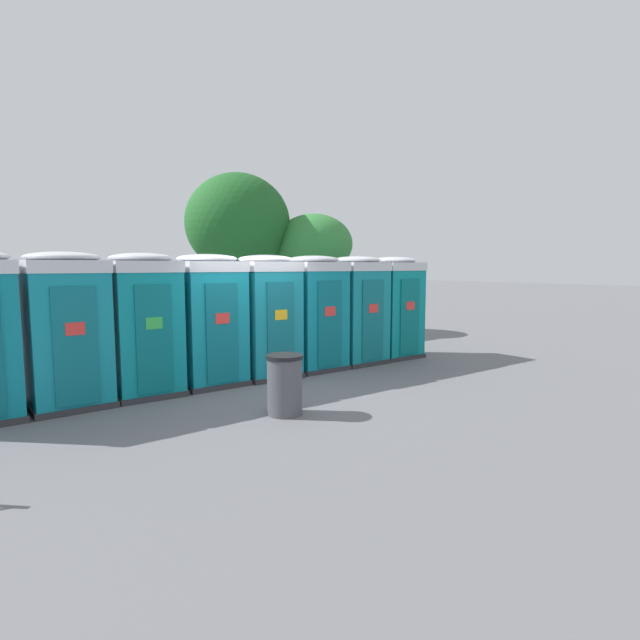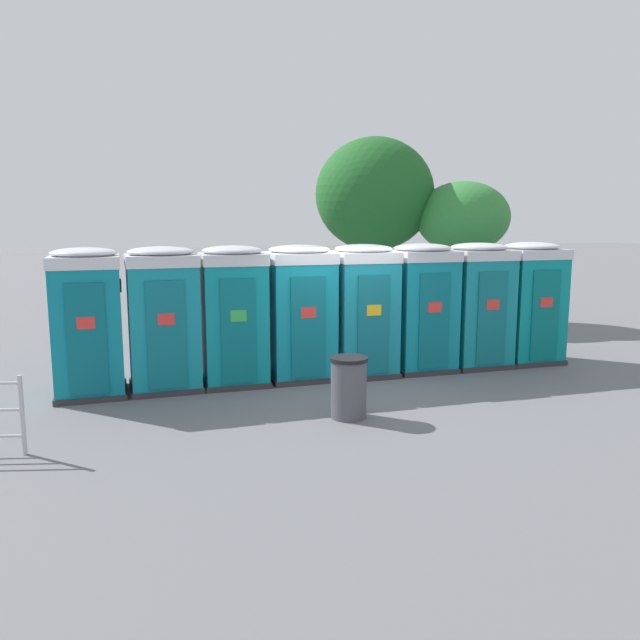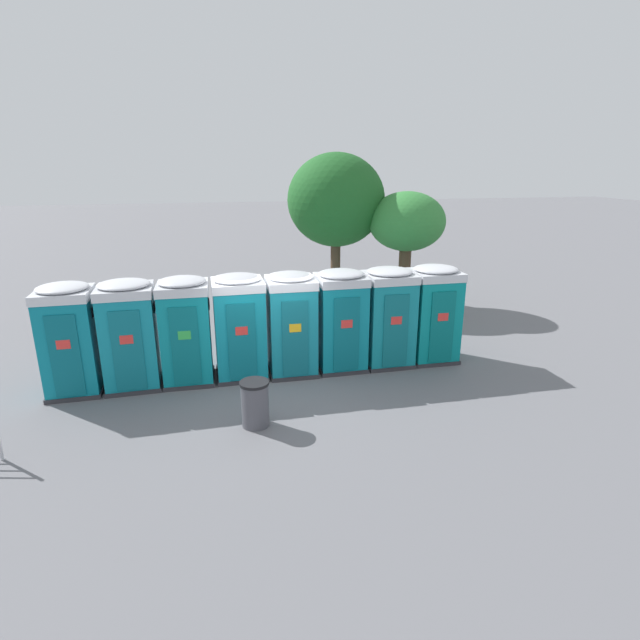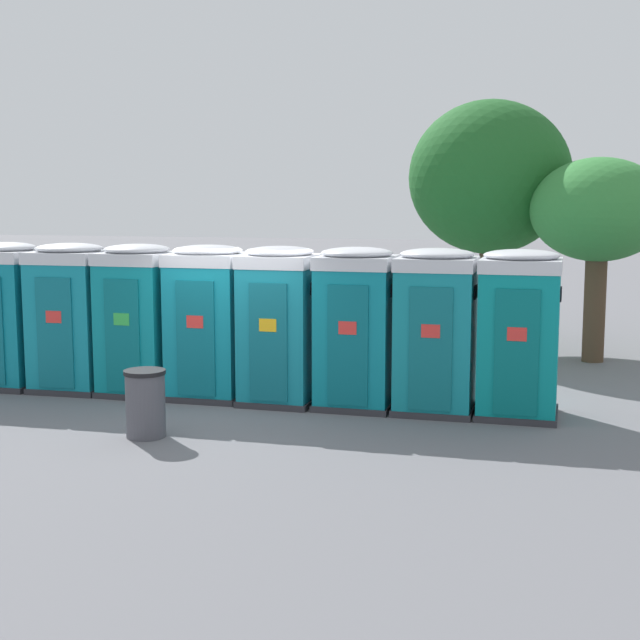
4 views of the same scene
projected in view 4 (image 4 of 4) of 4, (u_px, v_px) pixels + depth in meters
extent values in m
plane|color=slate|center=(234.00, 407.00, 14.15)|extent=(120.00, 120.00, 0.00)
cube|color=#2D2D33|center=(10.00, 383.00, 15.74)|extent=(1.19, 1.22, 0.10)
cube|color=#0C7A8E|center=(7.00, 322.00, 15.59)|extent=(1.13, 1.16, 2.10)
cube|color=black|center=(34.00, 281.00, 15.36)|extent=(0.03, 0.36, 0.20)
cube|color=silver|center=(4.00, 256.00, 15.44)|extent=(1.16, 1.20, 0.20)
ellipsoid|color=silver|center=(4.00, 247.00, 15.42)|extent=(1.11, 1.14, 0.18)
cube|color=#2D2D33|center=(74.00, 387.00, 15.45)|extent=(1.27, 1.24, 0.10)
cube|color=teal|center=(72.00, 324.00, 15.31)|extent=(1.21, 1.18, 2.10)
cube|color=#0D6877|center=(55.00, 333.00, 14.75)|extent=(0.65, 0.05, 1.85)
cube|color=red|center=(54.00, 317.00, 14.70)|extent=(0.28, 0.02, 0.20)
cube|color=black|center=(103.00, 282.00, 15.07)|extent=(0.04, 0.36, 0.20)
cube|color=silver|center=(70.00, 257.00, 15.15)|extent=(1.25, 1.22, 0.20)
ellipsoid|color=silver|center=(69.00, 248.00, 15.13)|extent=(1.19, 1.16, 0.18)
cube|color=#2D2D33|center=(141.00, 390.00, 15.15)|extent=(1.19, 1.21, 0.10)
cube|color=#0C8590|center=(139.00, 326.00, 15.00)|extent=(1.13, 1.15, 2.10)
cube|color=#096770|center=(122.00, 336.00, 14.46)|extent=(0.61, 0.04, 1.85)
cube|color=green|center=(121.00, 319.00, 14.40)|extent=(0.28, 0.01, 0.20)
cube|color=black|center=(169.00, 284.00, 14.75)|extent=(0.03, 0.36, 0.20)
cube|color=silver|center=(137.00, 258.00, 14.85)|extent=(1.16, 1.19, 0.20)
ellipsoid|color=silver|center=(137.00, 249.00, 14.83)|extent=(1.11, 1.13, 0.18)
cube|color=#2D2D33|center=(210.00, 394.00, 14.86)|extent=(1.24, 1.21, 0.10)
cube|color=#0F8599|center=(209.00, 329.00, 14.71)|extent=(1.18, 1.16, 2.10)
cube|color=#0C6877|center=(196.00, 339.00, 14.16)|extent=(0.64, 0.04, 1.85)
cube|color=red|center=(195.00, 322.00, 14.10)|extent=(0.28, 0.01, 0.20)
cube|color=black|center=(243.00, 286.00, 14.46)|extent=(0.03, 0.36, 0.20)
cube|color=silver|center=(208.00, 260.00, 14.55)|extent=(1.22, 1.19, 0.20)
ellipsoid|color=silver|center=(208.00, 250.00, 14.53)|extent=(1.16, 1.13, 0.18)
cube|color=#2D2D33|center=(281.00, 399.00, 14.47)|extent=(1.19, 1.21, 0.10)
cube|color=teal|center=(280.00, 332.00, 14.33)|extent=(1.13, 1.15, 2.10)
cube|color=#0F6574|center=(268.00, 343.00, 13.78)|extent=(0.61, 0.04, 1.85)
cube|color=yellow|center=(268.00, 325.00, 13.72)|extent=(0.28, 0.01, 0.20)
cube|color=black|center=(314.00, 288.00, 14.07)|extent=(0.03, 0.36, 0.20)
cube|color=silver|center=(280.00, 261.00, 14.17)|extent=(1.16, 1.19, 0.20)
ellipsoid|color=silver|center=(280.00, 252.00, 14.15)|extent=(1.11, 1.13, 0.18)
cube|color=#2D2D33|center=(356.00, 403.00, 14.18)|extent=(1.21, 1.20, 0.10)
cube|color=#0C8091|center=(356.00, 335.00, 14.03)|extent=(1.15, 1.14, 2.10)
cube|color=#0A6471|center=(348.00, 346.00, 13.48)|extent=(0.63, 0.03, 1.85)
cube|color=red|center=(347.00, 328.00, 13.43)|extent=(0.28, 0.01, 0.20)
cube|color=black|center=(393.00, 290.00, 13.78)|extent=(0.03, 0.36, 0.20)
cube|color=silver|center=(357.00, 262.00, 13.88)|extent=(1.18, 1.18, 0.20)
ellipsoid|color=silver|center=(357.00, 253.00, 13.86)|extent=(1.13, 1.12, 0.18)
cube|color=#2D2D33|center=(435.00, 408.00, 13.86)|extent=(1.23, 1.20, 0.10)
cube|color=teal|center=(436.00, 338.00, 13.71)|extent=(1.17, 1.15, 2.10)
cube|color=#0D6671|center=(430.00, 349.00, 13.16)|extent=(0.64, 0.03, 1.85)
cube|color=red|center=(431.00, 331.00, 13.10)|extent=(0.28, 0.01, 0.20)
cube|color=black|center=(476.00, 292.00, 13.46)|extent=(0.03, 0.36, 0.20)
cube|color=silver|center=(437.00, 264.00, 13.55)|extent=(1.20, 1.18, 0.20)
ellipsoid|color=silver|center=(437.00, 254.00, 13.53)|extent=(1.14, 1.12, 0.18)
cube|color=#2D2D33|center=(517.00, 413.00, 13.55)|extent=(1.22, 1.21, 0.10)
cube|color=#098789|center=(519.00, 342.00, 13.40)|extent=(1.16, 1.15, 2.10)
cube|color=#07696B|center=(516.00, 353.00, 12.86)|extent=(0.63, 0.04, 1.85)
cube|color=red|center=(517.00, 334.00, 12.80)|extent=(0.28, 0.01, 0.20)
cube|color=black|center=(561.00, 294.00, 13.15)|extent=(0.03, 0.36, 0.20)
cube|color=silver|center=(521.00, 265.00, 13.25)|extent=(1.19, 1.19, 0.20)
ellipsoid|color=silver|center=(522.00, 255.00, 13.23)|extent=(1.14, 1.13, 0.18)
cylinder|color=#4C3826|center=(487.00, 284.00, 19.75)|extent=(0.37, 0.37, 2.84)
ellipsoid|color=#1E5B23|center=(490.00, 177.00, 19.44)|extent=(3.53, 3.53, 3.34)
cylinder|color=#4C3826|center=(595.00, 300.00, 17.98)|extent=(0.43, 0.43, 2.50)
ellipsoid|color=#337F38|center=(599.00, 210.00, 17.74)|extent=(2.70, 2.70, 2.07)
cylinder|color=#4C4C54|center=(145.00, 406.00, 12.32)|extent=(0.55, 0.55, 0.88)
cylinder|color=black|center=(145.00, 372.00, 12.26)|extent=(0.58, 0.58, 0.06)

